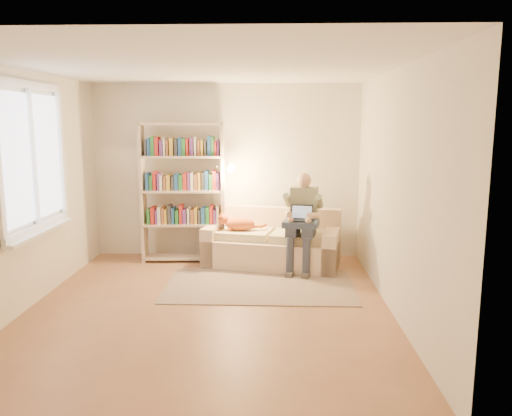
{
  "coord_description": "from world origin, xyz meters",
  "views": [
    {
      "loc": [
        0.7,
        -5.26,
        2.04
      ],
      "look_at": [
        0.49,
        1.0,
        0.96
      ],
      "focal_mm": 35.0,
      "sensor_mm": 36.0,
      "label": 1
    }
  ],
  "objects_px": {
    "person": "(302,216)",
    "bookshelf": "(183,185)",
    "cat": "(240,223)",
    "laptop": "(299,216)",
    "sofa": "(272,245)"
  },
  "relations": [
    {
      "from": "person",
      "to": "laptop",
      "type": "height_order",
      "value": "person"
    },
    {
      "from": "cat",
      "to": "bookshelf",
      "type": "height_order",
      "value": "bookshelf"
    },
    {
      "from": "laptop",
      "to": "bookshelf",
      "type": "xyz_separation_m",
      "value": [
        -1.66,
        0.51,
        0.35
      ]
    },
    {
      "from": "sofa",
      "to": "bookshelf",
      "type": "bearing_deg",
      "value": -175.58
    },
    {
      "from": "laptop",
      "to": "bookshelf",
      "type": "height_order",
      "value": "bookshelf"
    },
    {
      "from": "sofa",
      "to": "bookshelf",
      "type": "xyz_separation_m",
      "value": [
        -1.3,
        0.17,
        0.84
      ]
    },
    {
      "from": "person",
      "to": "cat",
      "type": "distance_m",
      "value": 0.92
    },
    {
      "from": "person",
      "to": "cat",
      "type": "relative_size",
      "value": 2.09
    },
    {
      "from": "person",
      "to": "cat",
      "type": "xyz_separation_m",
      "value": [
        -0.88,
        0.21,
        -0.15
      ]
    },
    {
      "from": "cat",
      "to": "laptop",
      "type": "xyz_separation_m",
      "value": [
        0.82,
        -0.32,
        0.17
      ]
    },
    {
      "from": "laptop",
      "to": "person",
      "type": "bearing_deg",
      "value": 72.68
    },
    {
      "from": "cat",
      "to": "laptop",
      "type": "height_order",
      "value": "laptop"
    },
    {
      "from": "person",
      "to": "bookshelf",
      "type": "distance_m",
      "value": 1.8
    },
    {
      "from": "laptop",
      "to": "sofa",
      "type": "bearing_deg",
      "value": 147.86
    },
    {
      "from": "sofa",
      "to": "laptop",
      "type": "xyz_separation_m",
      "value": [
        0.35,
        -0.34,
        0.49
      ]
    }
  ]
}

